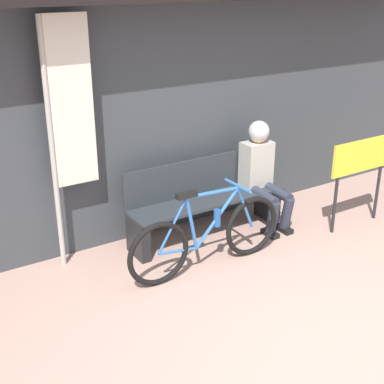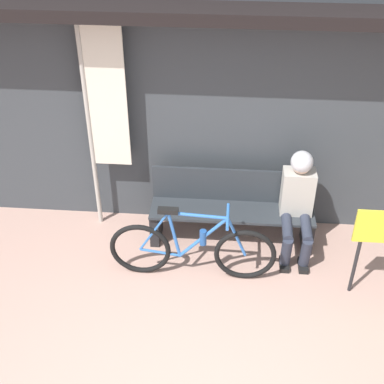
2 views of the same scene
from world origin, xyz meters
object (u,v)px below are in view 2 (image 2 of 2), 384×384
Objects in this scene: park_bench_near at (232,210)px; bicycle at (192,250)px; person_seated at (298,198)px; banner_pole at (102,110)px.

park_bench_near is 0.75m from bicycle.
person_seated is 0.50× the size of banner_pole.
banner_pole reaches higher than bicycle.
person_seated reaches higher than bicycle.
banner_pole reaches higher than park_bench_near.
bicycle is at bearing -121.23° from park_bench_near.
banner_pole reaches higher than person_seated.
bicycle is at bearing -39.28° from banner_pole.
park_bench_near is at bearing -7.65° from banner_pole.
park_bench_near is 1.77m from banner_pole.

